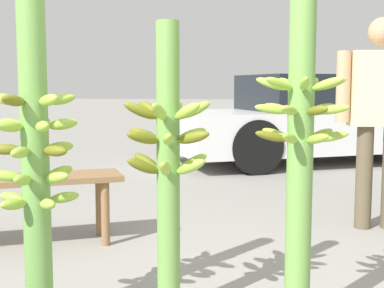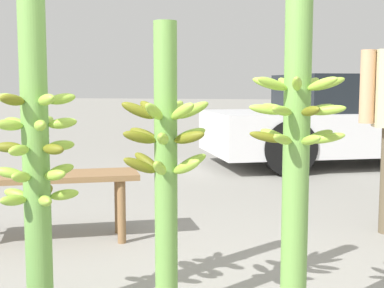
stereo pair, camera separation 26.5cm
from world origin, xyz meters
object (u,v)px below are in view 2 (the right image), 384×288
(banana_stalk_left, at_px, (36,153))
(parked_car, at_px, (358,120))
(market_bench, at_px, (36,185))
(banana_stalk_center, at_px, (166,161))
(banana_stalk_right, at_px, (296,144))

(banana_stalk_left, bearing_deg, parked_car, 71.06)
(market_bench, distance_m, parked_car, 5.19)
(market_bench, height_order, parked_car, parked_car)
(market_bench, xyz_separation_m, parked_car, (2.57, 4.51, 0.21))
(banana_stalk_center, bearing_deg, parked_car, 76.19)
(banana_stalk_left, distance_m, banana_stalk_center, 0.61)
(banana_stalk_right, bearing_deg, market_bench, 150.95)
(banana_stalk_left, height_order, market_bench, banana_stalk_left)
(banana_stalk_right, relative_size, market_bench, 1.13)
(banana_stalk_center, bearing_deg, market_bench, 141.64)
(banana_stalk_right, height_order, market_bench, banana_stalk_right)
(banana_stalk_center, bearing_deg, banana_stalk_left, -164.45)
(banana_stalk_left, relative_size, banana_stalk_center, 1.12)
(banana_stalk_center, height_order, banana_stalk_right, banana_stalk_right)
(banana_stalk_left, height_order, banana_stalk_center, banana_stalk_left)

